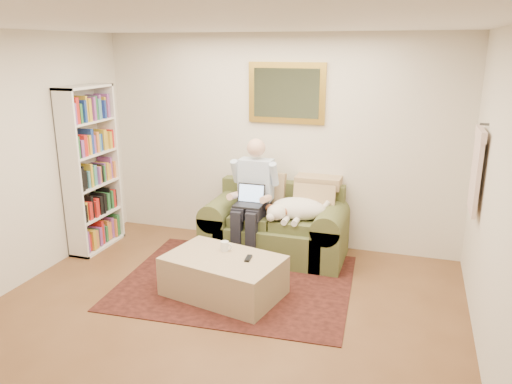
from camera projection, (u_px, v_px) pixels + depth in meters
The scene contains 12 objects.
room_shell at pixel (210, 186), 4.21m from camera, with size 4.51×5.00×2.61m.
rug at pixel (237, 281), 5.37m from camera, with size 2.41×1.93×0.01m, color black.
sofa at pixel (275, 232), 6.00m from camera, with size 1.67×0.85×1.00m.
seated_man at pixel (251, 201), 5.82m from camera, with size 0.55×0.79×1.41m, color #8CAAD8, non-canonical shape.
laptop at pixel (250, 199), 5.75m from camera, with size 0.32×0.26×0.24m.
sleeping_dog at pixel (299, 209), 5.74m from camera, with size 0.69×0.43×0.26m, color white, non-canonical shape.
ottoman at pixel (224, 276), 5.04m from camera, with size 1.13×0.72×0.41m, color tan.
coffee_mug at pixel (225, 246), 5.13m from camera, with size 0.08×0.08×0.10m, color white.
tv_remote at pixel (248, 258), 4.93m from camera, with size 0.05×0.15×0.02m, color black.
bookshelf at pixel (91, 169), 6.05m from camera, with size 0.28×0.80×2.00m, color white, non-canonical shape.
wall_mirror at pixel (287, 93), 5.94m from camera, with size 0.94×0.04×0.72m.
hanging_shirt at pixel (477, 166), 4.69m from camera, with size 0.06×0.52×0.90m, color beige, non-canonical shape.
Camera 1 is at (1.61, -3.39, 2.44)m, focal length 35.00 mm.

